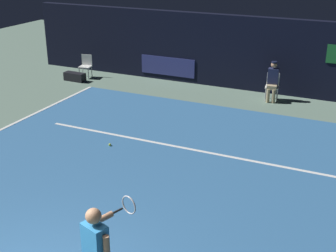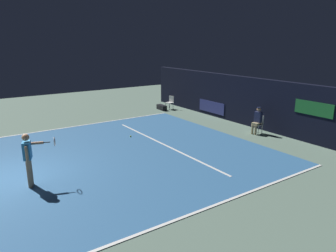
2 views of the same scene
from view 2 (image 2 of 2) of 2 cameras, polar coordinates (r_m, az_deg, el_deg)
ground_plane at (r=13.05m, az=-7.70°, el=-4.88°), size 33.77×33.77×0.00m
court_surface at (r=13.05m, az=-7.70°, el=-4.86°), size 10.59×10.78×0.01m
line_sideline_left at (r=9.05m, az=7.87°, el=-14.26°), size 0.10×10.78×0.01m
line_sideline_right at (r=17.70m, az=-15.35°, el=0.12°), size 0.10×10.78×0.01m
line_service at (r=13.93m, az=-0.75°, el=-3.38°), size 8.26×0.10×0.01m
back_wall at (r=17.29m, az=15.18°, el=4.15°), size 17.55×0.33×2.60m
tennis_player at (r=10.64m, az=-23.94°, el=-5.13°), size 0.50×1.04×1.73m
line_judge_on_chair at (r=16.07m, az=15.91°, el=1.05°), size 0.49×0.57×1.32m
courtside_chair_near at (r=21.20m, az=0.39°, el=4.44°), size 0.51×0.49×0.88m
tennis_ball at (r=15.12m, az=-6.80°, el=-1.86°), size 0.07×0.07×0.07m
equipment_bag at (r=21.04m, az=-1.15°, el=3.40°), size 0.85×0.35×0.32m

